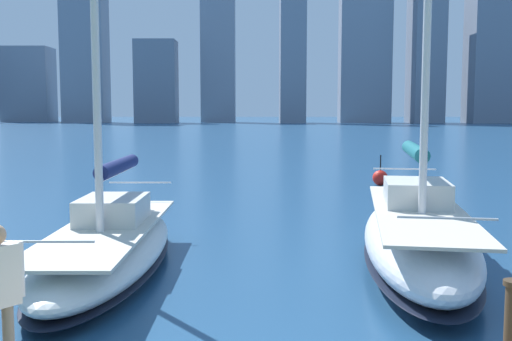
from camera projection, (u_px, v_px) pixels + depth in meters
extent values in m
cube|color=slate|center=(496.00, 22.00, 156.05)|extent=(13.66, 9.92, 52.41)
cube|color=slate|center=(426.00, 58.00, 159.89)|extent=(7.98, 11.43, 34.57)
cube|color=gray|center=(365.00, 27.00, 161.28)|extent=(13.71, 6.37, 51.68)
cube|color=gray|center=(293.00, 38.00, 158.98)|extent=(6.72, 10.37, 45.28)
cube|color=gray|center=(218.00, 58.00, 167.42)|extent=(9.47, 6.81, 35.93)
cube|color=slate|center=(156.00, 82.00, 160.39)|extent=(10.89, 8.38, 21.97)
cube|color=gray|center=(85.00, 41.00, 163.24)|extent=(11.37, 9.16, 44.36)
cube|color=gray|center=(29.00, 85.00, 171.84)|extent=(13.23, 9.51, 21.28)
ellipsoid|color=white|center=(418.00, 240.00, 12.95)|extent=(3.58, 8.69, 1.27)
ellipsoid|color=black|center=(417.00, 256.00, 12.98)|extent=(3.60, 8.74, 0.10)
cube|color=beige|center=(419.00, 210.00, 12.88)|extent=(3.02, 7.63, 0.06)
cube|color=silver|center=(416.00, 193.00, 13.35)|extent=(1.64, 2.05, 0.55)
cylinder|color=silver|center=(428.00, 5.00, 11.84)|extent=(0.16, 0.16, 8.37)
cylinder|color=silver|center=(415.00, 156.00, 13.89)|extent=(0.69, 3.52, 0.12)
cylinder|color=#19606B|center=(415.00, 151.00, 13.88)|extent=(0.84, 3.27, 0.32)
cylinder|color=silver|center=(447.00, 218.00, 9.02)|extent=(1.46, 0.27, 0.04)
cylinder|color=silver|center=(404.00, 169.00, 16.56)|extent=(1.68, 0.31, 0.04)
ellipsoid|color=white|center=(108.00, 251.00, 12.70)|extent=(2.23, 8.03, 0.94)
ellipsoid|color=black|center=(109.00, 263.00, 12.72)|extent=(2.24, 8.07, 0.10)
cube|color=beige|center=(108.00, 228.00, 12.65)|extent=(1.83, 7.07, 0.06)
cube|color=silver|center=(113.00, 210.00, 13.10)|extent=(1.34, 1.77, 0.55)
cylinder|color=silver|center=(118.00, 172.00, 13.62)|extent=(0.12, 3.37, 0.12)
cylinder|color=navy|center=(118.00, 166.00, 13.60)|extent=(0.32, 3.10, 0.32)
cylinder|color=silver|center=(46.00, 242.00, 8.92)|extent=(1.45, 0.04, 0.04)
cylinder|color=silver|center=(140.00, 183.00, 16.19)|extent=(1.67, 0.04, 0.04)
cylinder|color=gray|center=(9.00, 341.00, 6.38)|extent=(0.12, 0.12, 0.79)
cylinder|color=white|center=(20.00, 269.00, 6.43)|extent=(0.10, 0.10, 0.60)
sphere|color=red|center=(380.00, 178.00, 27.41)|extent=(0.70, 0.70, 0.70)
cylinder|color=black|center=(381.00, 163.00, 27.34)|extent=(0.06, 0.06, 0.70)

